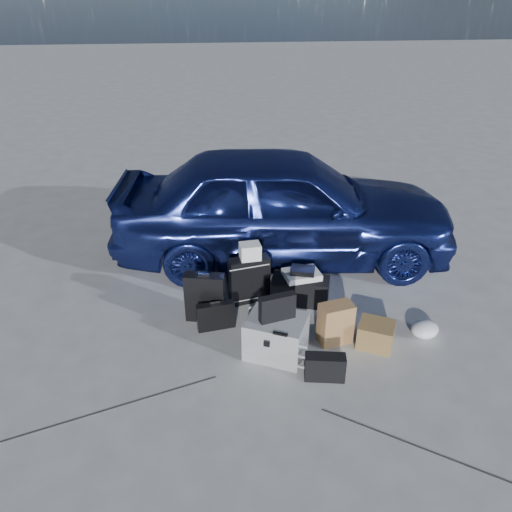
{
  "coord_description": "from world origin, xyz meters",
  "views": [
    {
      "loc": [
        -0.67,
        -3.83,
        3.27
      ],
      "look_at": [
        -0.16,
        0.85,
        0.69
      ],
      "focal_mm": 35.0,
      "sensor_mm": 36.0,
      "label": 1
    }
  ],
  "objects_px": {
    "pelican_case": "(276,336)",
    "briefcase": "(216,316)",
    "suitcase_left": "(205,297)",
    "duffel_bag": "(300,290)",
    "cardboard_box": "(376,335)",
    "suitcase_right": "(249,280)",
    "car": "(284,205)"
  },
  "relations": [
    {
      "from": "suitcase_right",
      "to": "duffel_bag",
      "type": "xyz_separation_m",
      "value": [
        0.59,
        -0.1,
        -0.12
      ]
    },
    {
      "from": "suitcase_right",
      "to": "cardboard_box",
      "type": "relative_size",
      "value": 1.6
    },
    {
      "from": "duffel_bag",
      "to": "cardboard_box",
      "type": "distance_m",
      "value": 1.07
    },
    {
      "from": "suitcase_left",
      "to": "duffel_bag",
      "type": "xyz_separation_m",
      "value": [
        1.09,
        0.22,
        -0.12
      ]
    },
    {
      "from": "briefcase",
      "to": "cardboard_box",
      "type": "height_order",
      "value": "briefcase"
    },
    {
      "from": "cardboard_box",
      "to": "suitcase_right",
      "type": "bearing_deg",
      "value": 141.26
    },
    {
      "from": "suitcase_left",
      "to": "duffel_bag",
      "type": "height_order",
      "value": "suitcase_left"
    },
    {
      "from": "pelican_case",
      "to": "briefcase",
      "type": "height_order",
      "value": "pelican_case"
    },
    {
      "from": "suitcase_right",
      "to": "briefcase",
      "type": "bearing_deg",
      "value": -141.48
    },
    {
      "from": "cardboard_box",
      "to": "duffel_bag",
      "type": "bearing_deg",
      "value": 125.5
    },
    {
      "from": "suitcase_left",
      "to": "suitcase_right",
      "type": "bearing_deg",
      "value": 44.2
    },
    {
      "from": "suitcase_left",
      "to": "cardboard_box",
      "type": "distance_m",
      "value": 1.84
    },
    {
      "from": "pelican_case",
      "to": "suitcase_right",
      "type": "distance_m",
      "value": 0.99
    },
    {
      "from": "briefcase",
      "to": "suitcase_left",
      "type": "xyz_separation_m",
      "value": [
        -0.1,
        0.19,
        0.12
      ]
    },
    {
      "from": "suitcase_right",
      "to": "cardboard_box",
      "type": "bearing_deg",
      "value": -51.36
    },
    {
      "from": "cardboard_box",
      "to": "briefcase",
      "type": "bearing_deg",
      "value": 163.98
    },
    {
      "from": "duffel_bag",
      "to": "briefcase",
      "type": "bearing_deg",
      "value": -139.91
    },
    {
      "from": "car",
      "to": "briefcase",
      "type": "relative_size",
      "value": 10.85
    },
    {
      "from": "car",
      "to": "suitcase_left",
      "type": "xyz_separation_m",
      "value": [
        -1.07,
        -1.38,
        -0.46
      ]
    },
    {
      "from": "duffel_bag",
      "to": "cardboard_box",
      "type": "xyz_separation_m",
      "value": [
        0.62,
        -0.87,
        -0.03
      ]
    },
    {
      "from": "pelican_case",
      "to": "briefcase",
      "type": "bearing_deg",
      "value": 165.86
    },
    {
      "from": "suitcase_left",
      "to": "cardboard_box",
      "type": "xyz_separation_m",
      "value": [
        1.71,
        -0.65,
        -0.15
      ]
    },
    {
      "from": "pelican_case",
      "to": "briefcase",
      "type": "relative_size",
      "value": 1.4
    },
    {
      "from": "car",
      "to": "suitcase_right",
      "type": "relative_size",
      "value": 7.81
    },
    {
      "from": "car",
      "to": "briefcase",
      "type": "distance_m",
      "value": 1.93
    },
    {
      "from": "briefcase",
      "to": "suitcase_left",
      "type": "bearing_deg",
      "value": 109.19
    },
    {
      "from": "pelican_case",
      "to": "suitcase_left",
      "type": "height_order",
      "value": "suitcase_left"
    },
    {
      "from": "duffel_bag",
      "to": "pelican_case",
      "type": "bearing_deg",
      "value": -97.24
    },
    {
      "from": "car",
      "to": "suitcase_right",
      "type": "xyz_separation_m",
      "value": [
        -0.56,
        -1.06,
        -0.46
      ]
    },
    {
      "from": "pelican_case",
      "to": "duffel_bag",
      "type": "height_order",
      "value": "pelican_case"
    },
    {
      "from": "suitcase_right",
      "to": "duffel_bag",
      "type": "height_order",
      "value": "suitcase_right"
    },
    {
      "from": "briefcase",
      "to": "duffel_bag",
      "type": "distance_m",
      "value": 1.07
    }
  ]
}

